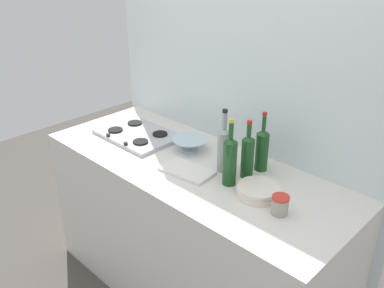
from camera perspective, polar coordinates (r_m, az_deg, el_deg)
counter_block at (r=2.53m, az=0.00°, el=-11.71°), size 1.80×0.70×0.90m
backsplash_panel at (r=2.41m, az=6.36°, el=7.40°), size 1.90×0.06×2.47m
stovetop_hob at (r=2.61m, az=-7.32°, el=1.30°), size 0.48×0.34×0.04m
plate_stack at (r=2.03m, az=8.87°, el=-6.23°), size 0.21×0.21×0.05m
wine_bottle_leftmost at (r=2.17m, az=4.28°, el=-0.55°), size 0.07×0.07×0.34m
wine_bottle_mid_left at (r=2.05m, az=5.10°, el=-2.14°), size 0.07×0.07×0.34m
wine_bottle_mid_right at (r=2.21m, az=9.37°, el=-0.64°), size 0.07×0.07×0.32m
wine_bottle_rightmost at (r=2.13m, az=7.46°, el=-1.48°), size 0.06×0.06×0.30m
mixing_bowl at (r=2.41m, az=-0.30°, el=-0.01°), size 0.20×0.20×0.07m
condiment_jar_front at (r=1.91m, az=11.73°, el=-8.02°), size 0.08×0.08×0.09m
cutting_board at (r=2.20m, az=-0.66°, el=-3.60°), size 0.29×0.19×0.02m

